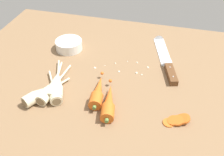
# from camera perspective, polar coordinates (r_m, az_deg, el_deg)

# --- Properties ---
(ground_plane) EXTENTS (1.20, 0.90, 0.04)m
(ground_plane) POSITION_cam_1_polar(r_m,az_deg,el_deg) (0.97, 0.29, -0.87)
(ground_plane) COLOR brown
(chefs_knife) EXTENTS (0.13, 0.34, 0.04)m
(chefs_knife) POSITION_cam_1_polar(r_m,az_deg,el_deg) (1.08, 11.35, 4.69)
(chefs_knife) COLOR silver
(chefs_knife) RESTS_ON ground_plane
(whole_carrot) EXTENTS (0.06, 0.18, 0.04)m
(whole_carrot) POSITION_cam_1_polar(r_m,az_deg,el_deg) (0.87, -3.08, -3.03)
(whole_carrot) COLOR #D6601E
(whole_carrot) RESTS_ON ground_plane
(whole_carrot_second) EXTENTS (0.07, 0.19, 0.04)m
(whole_carrot_second) POSITION_cam_1_polar(r_m,az_deg,el_deg) (0.83, -0.71, -5.32)
(whole_carrot_second) COLOR #D6601E
(whole_carrot_second) RESTS_ON ground_plane
(parsnip_front) EXTENTS (0.05, 0.22, 0.04)m
(parsnip_front) POSITION_cam_1_polar(r_m,az_deg,el_deg) (0.91, -13.08, -2.14)
(parsnip_front) COLOR beige
(parsnip_front) RESTS_ON ground_plane
(parsnip_mid_left) EXTENTS (0.11, 0.17, 0.04)m
(parsnip_mid_left) POSITION_cam_1_polar(r_m,az_deg,el_deg) (0.90, -15.37, -3.33)
(parsnip_mid_left) COLOR beige
(parsnip_mid_left) RESTS_ON ground_plane
(parsnip_mid_right) EXTENTS (0.10, 0.21, 0.04)m
(parsnip_mid_right) POSITION_cam_1_polar(r_m,az_deg,el_deg) (0.92, -11.81, -1.25)
(parsnip_mid_right) COLOR beige
(parsnip_mid_right) RESTS_ON ground_plane
(parsnip_back) EXTENTS (0.12, 0.16, 0.04)m
(parsnip_back) POSITION_cam_1_polar(r_m,az_deg,el_deg) (0.90, -12.49, -2.62)
(parsnip_back) COLOR beige
(parsnip_back) RESTS_ON ground_plane
(parsnip_outer) EXTENTS (0.07, 0.21, 0.04)m
(parsnip_outer) POSITION_cam_1_polar(r_m,az_deg,el_deg) (0.92, -12.37, -1.39)
(parsnip_outer) COLOR beige
(parsnip_outer) RESTS_ON ground_plane
(carrot_slice_stack) EXTENTS (0.08, 0.05, 0.03)m
(carrot_slice_stack) POSITION_cam_1_polar(r_m,az_deg,el_deg) (0.82, 13.95, -8.89)
(carrot_slice_stack) COLOR #D6601E
(carrot_slice_stack) RESTS_ON ground_plane
(prep_bowl) EXTENTS (0.11, 0.11, 0.04)m
(prep_bowl) POSITION_cam_1_polar(r_m,az_deg,el_deg) (1.12, -9.35, 7.18)
(prep_bowl) COLOR white
(prep_bowl) RESTS_ON ground_plane
(mince_crumbs) EXTENTS (0.21, 0.08, 0.01)m
(mince_crumbs) POSITION_cam_1_polar(r_m,az_deg,el_deg) (1.00, 3.26, 2.17)
(mince_crumbs) COLOR silver
(mince_crumbs) RESTS_ON ground_plane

